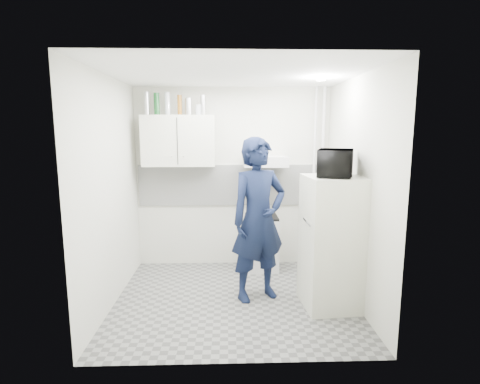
{
  "coord_description": "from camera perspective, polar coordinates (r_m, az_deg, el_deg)",
  "views": [
    {
      "loc": [
        -0.07,
        -4.2,
        2.0
      ],
      "look_at": [
        0.08,
        0.3,
        1.25
      ],
      "focal_mm": 28.0,
      "sensor_mm": 36.0,
      "label": 1
    }
  ],
  "objects": [
    {
      "name": "floor",
      "position": [
        4.65,
        -0.84,
        -16.0
      ],
      "size": [
        2.8,
        2.8,
        0.0
      ],
      "primitive_type": "plane",
      "color": "slate",
      "rests_on": "ground"
    },
    {
      "name": "ceiling",
      "position": [
        4.25,
        -0.93,
        17.58
      ],
      "size": [
        2.8,
        2.8,
        0.0
      ],
      "primitive_type": "plane",
      "color": "white",
      "rests_on": "wall_back"
    },
    {
      "name": "wall_back",
      "position": [
        5.5,
        -1.11,
        2.13
      ],
      "size": [
        2.8,
        0.0,
        2.8
      ],
      "primitive_type": "plane",
      "rotation": [
        1.57,
        0.0,
        0.0
      ],
      "color": "beige",
      "rests_on": "floor"
    },
    {
      "name": "wall_left",
      "position": [
        4.46,
        -19.17,
        -0.1
      ],
      "size": [
        0.0,
        2.6,
        2.6
      ],
      "primitive_type": "plane",
      "rotation": [
        1.57,
        0.0,
        1.57
      ],
      "color": "beige",
      "rests_on": "floor"
    },
    {
      "name": "wall_right",
      "position": [
        4.51,
        17.21,
        0.09
      ],
      "size": [
        0.0,
        2.6,
        2.6
      ],
      "primitive_type": "plane",
      "rotation": [
        1.57,
        0.0,
        -1.57
      ],
      "color": "beige",
      "rests_on": "floor"
    },
    {
      "name": "person",
      "position": [
        4.39,
        2.83,
        -4.23
      ],
      "size": [
        0.83,
        0.71,
        1.92
      ],
      "primitive_type": "imported",
      "rotation": [
        0.0,
        0.0,
        0.43
      ],
      "color": "black",
      "rests_on": "floor"
    },
    {
      "name": "stove",
      "position": [
        5.47,
        3.25,
        -7.81
      ],
      "size": [
        0.47,
        0.47,
        0.76
      ],
      "primitive_type": "cube",
      "color": "silver",
      "rests_on": "floor"
    },
    {
      "name": "fridge",
      "position": [
        4.37,
        13.88,
        -7.46
      ],
      "size": [
        0.67,
        0.67,
        1.5
      ],
      "primitive_type": "cube",
      "rotation": [
        0.0,
        0.0,
        0.08
      ],
      "color": "beige",
      "rests_on": "floor"
    },
    {
      "name": "stove_top",
      "position": [
        5.37,
        3.28,
        -3.8
      ],
      "size": [
        0.45,
        0.45,
        0.03
      ],
      "primitive_type": "cube",
      "color": "black",
      "rests_on": "stove"
    },
    {
      "name": "saucepan",
      "position": [
        5.3,
        2.56,
        -3.26
      ],
      "size": [
        0.18,
        0.18,
        0.1
      ],
      "primitive_type": "cylinder",
      "color": "silver",
      "rests_on": "stove_top"
    },
    {
      "name": "microwave",
      "position": [
        4.2,
        14.36,
        4.32
      ],
      "size": [
        0.62,
        0.51,
        0.29
      ],
      "primitive_type": "imported",
      "rotation": [
        0.0,
        0.0,
        1.25
      ],
      "color": "black",
      "rests_on": "fridge"
    },
    {
      "name": "bottle_a",
      "position": [
        5.4,
        -14.03,
        12.95
      ],
      "size": [
        0.07,
        0.07,
        0.31
      ],
      "primitive_type": "cylinder",
      "color": "silver",
      "rests_on": "upper_cabinet"
    },
    {
      "name": "bottle_b",
      "position": [
        5.38,
        -12.58,
        12.95
      ],
      "size": [
        0.08,
        0.08,
        0.3
      ],
      "primitive_type": "cylinder",
      "color": "#144C1E",
      "rests_on": "upper_cabinet"
    },
    {
      "name": "bottle_c",
      "position": [
        5.35,
        -11.0,
        13.06
      ],
      "size": [
        0.07,
        0.07,
        0.31
      ],
      "primitive_type": "cylinder",
      "color": "#B2B7BC",
      "rests_on": "upper_cabinet"
    },
    {
      "name": "bottle_d",
      "position": [
        5.33,
        -9.19,
        12.94
      ],
      "size": [
        0.06,
        0.06,
        0.27
      ],
      "primitive_type": "cylinder",
      "color": "brown",
      "rests_on": "upper_cabinet"
    },
    {
      "name": "canister_a",
      "position": [
        5.31,
        -7.87,
        12.76
      ],
      "size": [
        0.09,
        0.09,
        0.23
      ],
      "primitive_type": "cylinder",
      "color": "silver",
      "rests_on": "upper_cabinet"
    },
    {
      "name": "canister_b",
      "position": [
        5.3,
        -6.37,
        12.32
      ],
      "size": [
        0.07,
        0.07,
        0.14
      ],
      "primitive_type": "cylinder",
      "color": "#B2B7BC",
      "rests_on": "upper_cabinet"
    },
    {
      "name": "bottle_e",
      "position": [
        5.3,
        -5.66,
        13.04
      ],
      "size": [
        0.07,
        0.07,
        0.27
      ],
      "primitive_type": "cylinder",
      "color": "silver",
      "rests_on": "upper_cabinet"
    },
    {
      "name": "upper_cabinet",
      "position": [
        5.32,
        -9.28,
        7.71
      ],
      "size": [
        1.0,
        0.35,
        0.7
      ],
      "primitive_type": "cube",
      "color": "beige",
      "rests_on": "wall_back"
    },
    {
      "name": "range_hood",
      "position": [
        5.25,
        3.85,
        4.72
      ],
      "size": [
        0.6,
        0.5,
        0.14
      ],
      "primitive_type": "cube",
      "color": "silver",
      "rests_on": "wall_back"
    },
    {
      "name": "backsplash",
      "position": [
        5.5,
        -1.11,
        1.07
      ],
      "size": [
        2.74,
        0.03,
        0.6
      ],
      "primitive_type": "cube",
      "color": "white",
      "rests_on": "wall_back"
    },
    {
      "name": "pipe_a",
      "position": [
        5.59,
        12.35,
        2.03
      ],
      "size": [
        0.05,
        0.05,
        2.6
      ],
      "primitive_type": "cylinder",
      "color": "silver",
      "rests_on": "floor"
    },
    {
      "name": "pipe_b",
      "position": [
        5.56,
        11.16,
        2.03
      ],
      "size": [
        0.04,
        0.04,
        2.6
      ],
      "primitive_type": "cylinder",
      "color": "silver",
      "rests_on": "floor"
    },
    {
      "name": "ceiling_spot_fixture",
      "position": [
        4.57,
        12.22,
        16.42
      ],
      "size": [
        0.1,
        0.1,
        0.02
      ],
      "primitive_type": "cylinder",
      "color": "white",
      "rests_on": "ceiling"
    }
  ]
}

